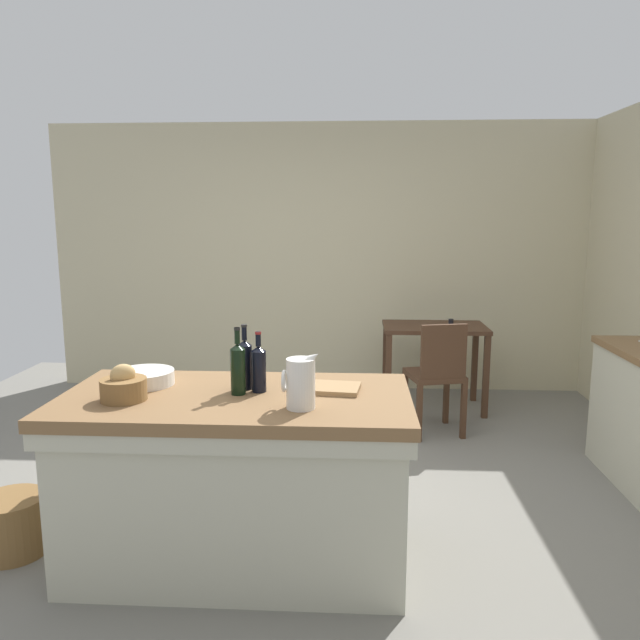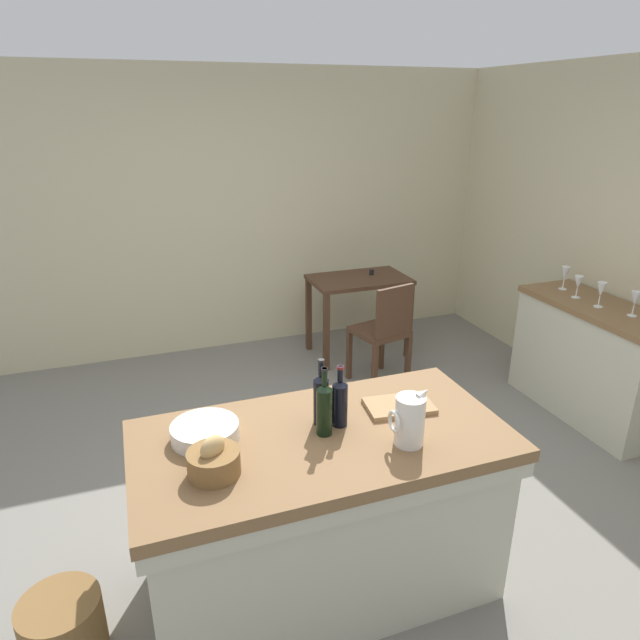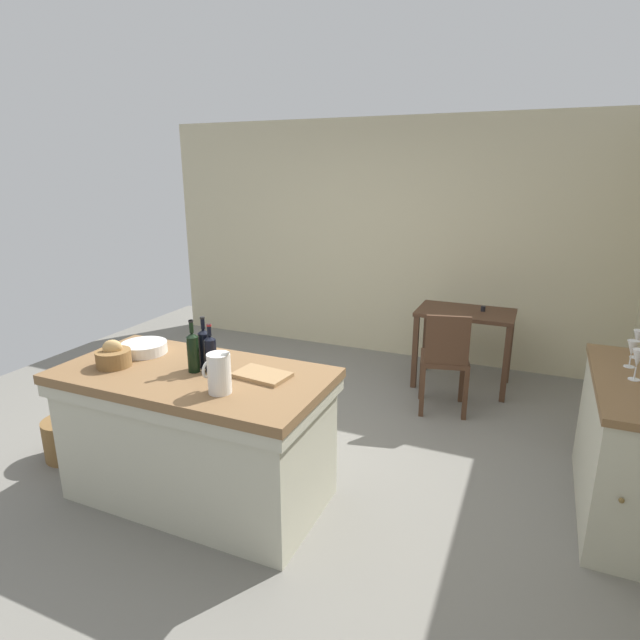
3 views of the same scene
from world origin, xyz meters
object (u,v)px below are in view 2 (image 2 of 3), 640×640
object	(u,v)px
wine_glass_middle	(601,290)
wicker_hamper	(63,629)
bread_basket	(214,461)
writing_desk	(359,291)
wine_bottle_dark	(340,401)
wine_glass_right	(578,283)
wine_bottle_green	(324,408)
wine_glass_left	(635,299)
island_table	(322,507)
side_cabinet	(592,361)
wine_bottle_amber	(321,398)
pitcher	(409,420)
wooden_chair	(384,330)
cutting_board	(399,406)
wine_glass_far_right	(565,274)
wash_bowl	(205,432)

from	to	relation	value
wine_glass_middle	wicker_hamper	xyz separation A→B (m)	(-3.64, -0.87, -0.87)
bread_basket	writing_desk	bearing A→B (deg)	55.98
wine_bottle_dark	wine_glass_right	distance (m)	2.58
wine_glass_right	wine_glass_middle	bearing A→B (deg)	-90.25
bread_basket	wine_bottle_green	size ratio (longest dim) A/B	0.65
wine_glass_left	island_table	bearing A→B (deg)	-165.45
side_cabinet	wicker_hamper	xyz separation A→B (m)	(-3.69, -0.88, -0.30)
writing_desk	wine_bottle_amber	bearing A→B (deg)	-117.27
pitcher	wine_glass_right	bearing A→B (deg)	31.32
pitcher	wine_glass_middle	size ratio (longest dim) A/B	1.45
wicker_hamper	wine_bottle_green	bearing A→B (deg)	-0.17
wicker_hamper	wooden_chair	bearing A→B (deg)	37.47
island_table	bread_basket	bearing A→B (deg)	-166.59
cutting_board	wine_bottle_dark	world-z (taller)	wine_bottle_dark
wine_bottle_green	wicker_hamper	world-z (taller)	wine_bottle_green
wine_glass_middle	wine_glass_right	size ratio (longest dim) A/B	1.09
pitcher	cutting_board	xyz separation A→B (m)	(0.10, 0.29, -0.10)
wine_glass_middle	side_cabinet	bearing A→B (deg)	2.71
wine_glass_left	wine_glass_far_right	bearing A→B (deg)	91.57
wash_bowl	wine_glass_middle	distance (m)	3.05
wooden_chair	wine_glass_right	size ratio (longest dim) A/B	5.33
bread_basket	wine_glass_left	xyz separation A→B (m)	(3.04, 0.78, 0.08)
wine_bottle_green	island_table	bearing A→B (deg)	-152.00
wine_bottle_dark	cutting_board	bearing A→B (deg)	7.17
bread_basket	wine_bottle_green	xyz separation A→B (m)	(0.52, 0.13, 0.07)
island_table	wooden_chair	world-z (taller)	wooden_chair
cutting_board	wine_glass_far_right	bearing A→B (deg)	30.21
wine_bottle_dark	wicker_hamper	xyz separation A→B (m)	(-1.29, -0.04, -0.85)
wine_glass_left	wine_glass_right	xyz separation A→B (m)	(-0.07, 0.45, -0.01)
wine_bottle_green	wine_glass_middle	size ratio (longest dim) A/B	1.76
wine_glass_far_right	wicker_hamper	size ratio (longest dim) A/B	0.54
writing_desk	wine_bottle_green	bearing A→B (deg)	-116.75
side_cabinet	wine_bottle_dark	bearing A→B (deg)	-160.88
island_table	wash_bowl	bearing A→B (deg)	163.63
wine_glass_left	wicker_hamper	world-z (taller)	wine_glass_left
wine_glass_middle	wine_bottle_green	bearing A→B (deg)	-160.24
cutting_board	wash_bowl	bearing A→B (deg)	176.89
bread_basket	wine_glass_left	size ratio (longest dim) A/B	1.19
wine_glass_middle	cutting_board	bearing A→B (deg)	-158.69
wooden_chair	wine_bottle_green	xyz separation A→B (m)	(-1.21, -1.85, 0.51)
wicker_hamper	side_cabinet	bearing A→B (deg)	13.36
pitcher	wine_bottle_dark	size ratio (longest dim) A/B	0.90
wine_bottle_dark	wicker_hamper	bearing A→B (deg)	-178.04
wine_glass_left	pitcher	bearing A→B (deg)	-158.96
wine_glass_right	side_cabinet	bearing A→B (deg)	-77.24
wine_bottle_amber	wine_glass_middle	world-z (taller)	wine_bottle_amber
island_table	side_cabinet	size ratio (longest dim) A/B	1.34
island_table	wine_glass_middle	distance (m)	2.67
writing_desk	pitcher	bearing A→B (deg)	-109.30
writing_desk	wine_glass_right	distance (m)	1.88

